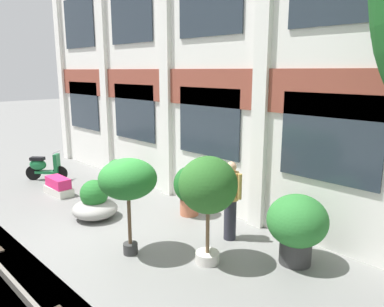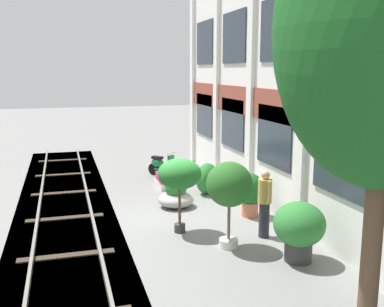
# 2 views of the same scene
# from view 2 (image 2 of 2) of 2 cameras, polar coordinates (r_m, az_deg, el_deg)

# --- Properties ---
(ground_plane) EXTENTS (80.00, 80.00, 0.00)m
(ground_plane) POSITION_cam_2_polar(r_m,az_deg,el_deg) (12.29, -2.27, -8.81)
(ground_plane) COLOR slate
(apartment_facade) EXTENTS (16.20, 0.64, 8.39)m
(apartment_facade) POSITION_cam_2_polar(r_m,az_deg,el_deg) (12.72, 11.68, 10.79)
(apartment_facade) COLOR silver
(apartment_facade) RESTS_ON ground
(rail_tracks) EXTENTS (23.84, 2.80, 0.43)m
(rail_tracks) POSITION_cam_2_polar(r_m,az_deg,el_deg) (12.02, -15.71, -10.35)
(rail_tracks) COLOR #4C473F
(rail_tracks) RESTS_ON ground
(potted_plant_low_pan) EXTENTS (1.10, 1.10, 1.91)m
(potted_plant_low_pan) POSITION_cam_2_polar(r_m,az_deg,el_deg) (11.21, -1.60, -2.74)
(potted_plant_low_pan) COLOR #333333
(potted_plant_low_pan) RESTS_ON ground
(potted_plant_square_trough) EXTENTS (1.01, 0.49, 0.51)m
(potted_plant_square_trough) POSITION_cam_2_polar(r_m,az_deg,el_deg) (15.81, -3.64, -3.50)
(potted_plant_square_trough) COLOR beige
(potted_plant_square_trough) RESTS_ON ground
(potted_plant_fluted_column) EXTENTS (1.11, 1.11, 1.32)m
(potted_plant_fluted_column) POSITION_cam_2_polar(r_m,az_deg,el_deg) (9.99, 13.45, -9.08)
(potted_plant_fluted_column) COLOR #333333
(potted_plant_fluted_column) RESTS_ON ground
(potted_plant_wide_bowl) EXTENTS (1.08, 1.08, 0.95)m
(potted_plant_wide_bowl) POSITION_cam_2_polar(r_m,az_deg,el_deg) (13.58, -2.06, -5.29)
(potted_plant_wide_bowl) COLOR gray
(potted_plant_wide_bowl) RESTS_ON ground
(potted_plant_terracotta_small) EXTENTS (1.06, 1.06, 2.03)m
(potted_plant_terracotta_small) POSITION_cam_2_polar(r_m,az_deg,el_deg) (10.29, 4.77, -4.18)
(potted_plant_terracotta_small) COLOR beige
(potted_plant_terracotta_small) RESTS_ON ground
(potted_plant_stone_basin) EXTENTS (0.77, 0.77, 1.23)m
(potted_plant_stone_basin) POSITION_cam_2_polar(r_m,az_deg,el_deg) (12.75, 7.42, -4.87)
(potted_plant_stone_basin) COLOR #B76647
(potted_plant_stone_basin) RESTS_ON ground
(scooter_near_curb) EXTENTS (1.09, 0.98, 0.98)m
(scooter_near_curb) POSITION_cam_2_polar(r_m,az_deg,el_deg) (17.45, -3.87, -1.50)
(scooter_near_curb) COLOR black
(scooter_near_curb) RESTS_ON ground
(resident_by_doorway) EXTENTS (0.53, 0.34, 1.69)m
(resident_by_doorway) POSITION_cam_2_polar(r_m,az_deg,el_deg) (11.17, 9.21, -6.04)
(resident_by_doorway) COLOR #282833
(resident_by_doorway) RESTS_ON ground
(topiary_hedge) EXTENTS (1.32, 1.23, 1.02)m
(topiary_hedge) POSITION_cam_2_polar(r_m,az_deg,el_deg) (15.01, 1.94, -3.19)
(topiary_hedge) COLOR #236B28
(topiary_hedge) RESTS_ON ground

